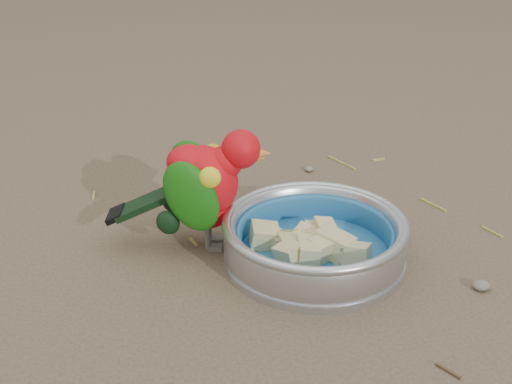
{
  "coord_description": "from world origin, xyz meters",
  "views": [
    {
      "loc": [
        -0.17,
        -0.69,
        0.48
      ],
      "look_at": [
        -0.02,
        0.12,
        0.08
      ],
      "focal_mm": 50.0,
      "sensor_mm": 36.0,
      "label": 1
    }
  ],
  "objects": [
    {
      "name": "bowl_wall",
      "position": [
        0.04,
        0.07,
        0.04
      ],
      "size": [
        0.23,
        0.23,
        0.04
      ],
      "primitive_type": null,
      "color": "#B2B2BA",
      "rests_on": "food_bowl"
    },
    {
      "name": "fruit_wedges",
      "position": [
        0.04,
        0.07,
        0.03
      ],
      "size": [
        0.14,
        0.14,
        0.03
      ],
      "primitive_type": null,
      "color": "tan",
      "rests_on": "food_bowl"
    },
    {
      "name": "lory_parrot",
      "position": [
        -0.09,
        0.14,
        0.08
      ],
      "size": [
        0.21,
        0.13,
        0.16
      ],
      "primitive_type": null,
      "rotation": [
        0.0,
        0.0,
        -1.76
      ],
      "color": "red",
      "rests_on": "ground"
    },
    {
      "name": "ground_debris",
      "position": [
        0.03,
        0.01,
        0.0
      ],
      "size": [
        0.9,
        0.8,
        0.01
      ],
      "primitive_type": null,
      "color": "#9F9341",
      "rests_on": "ground"
    },
    {
      "name": "food_bowl",
      "position": [
        0.04,
        0.07,
        0.01
      ],
      "size": [
        0.23,
        0.23,
        0.02
      ],
      "primitive_type": "cylinder",
      "color": "#B2B2BA",
      "rests_on": "ground"
    },
    {
      "name": "ground",
      "position": [
        0.0,
        0.0,
        0.0
      ],
      "size": [
        60.0,
        60.0,
        0.0
      ],
      "primitive_type": "plane",
      "color": "brown"
    }
  ]
}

